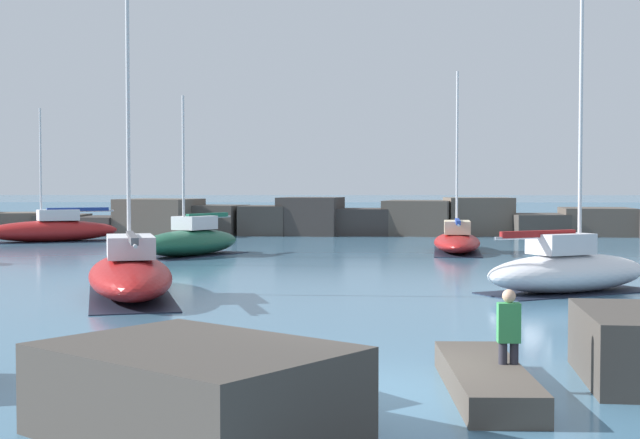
% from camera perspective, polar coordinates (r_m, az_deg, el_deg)
% --- Properties ---
extents(ground_plane, '(600.00, 600.00, 0.00)m').
position_cam_1_polar(ground_plane, '(14.66, 4.17, -10.96)').
color(ground_plane, teal).
extents(open_sea_beyond, '(400.00, 116.00, 0.01)m').
position_cam_1_polar(open_sea_beyond, '(119.71, 2.21, 0.59)').
color(open_sea_beyond, '#386684').
rests_on(open_sea_beyond, ground).
extents(breakwater_jetty, '(58.58, 6.43, 2.54)m').
position_cam_1_polar(breakwater_jetty, '(60.09, 4.68, -0.04)').
color(breakwater_jetty, brown).
rests_on(breakwater_jetty, ground).
extents(foreground_rocks, '(16.22, 7.58, 1.37)m').
position_cam_1_polar(foreground_rocks, '(13.79, -4.12, -9.34)').
color(foreground_rocks, '#4C443D').
rests_on(foreground_rocks, ground).
extents(sailboat_moored_0, '(4.65, 8.67, 9.80)m').
position_cam_1_polar(sailboat_moored_0, '(27.41, -12.06, -3.39)').
color(sailboat_moored_0, maroon).
rests_on(sailboat_moored_0, ground).
extents(sailboat_moored_1, '(6.34, 4.84, 10.03)m').
position_cam_1_polar(sailboat_moored_1, '(28.84, 15.55, -3.12)').
color(sailboat_moored_1, white).
rests_on(sailboat_moored_1, ground).
extents(sailboat_moored_2, '(3.07, 8.36, 9.13)m').
position_cam_1_polar(sailboat_moored_2, '(45.34, 8.75, -1.33)').
color(sailboat_moored_2, maroon).
rests_on(sailboat_moored_2, ground).
extents(sailboat_moored_6, '(7.92, 5.56, 7.87)m').
position_cam_1_polar(sailboat_moored_6, '(55.10, -16.76, -0.63)').
color(sailboat_moored_6, maroon).
rests_on(sailboat_moored_6, ground).
extents(sailboat_moored_7, '(5.22, 6.83, 7.55)m').
position_cam_1_polar(sailboat_moored_7, '(42.72, -8.26, -1.37)').
color(sailboat_moored_7, '#195138').
rests_on(sailboat_moored_7, ground).
extents(person_on_rocks, '(0.36, 0.22, 1.67)m').
position_cam_1_polar(person_on_rocks, '(14.75, 11.98, -7.24)').
color(person_on_rocks, '#282833').
rests_on(person_on_rocks, ground).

